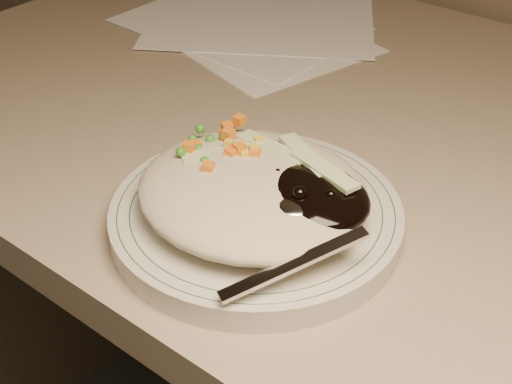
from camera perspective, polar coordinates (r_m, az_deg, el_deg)
The scene contains 5 objects.
desk at distance 0.83m, azimuth 15.59°, elevation -9.68°, with size 1.40×0.70×0.74m.
plate at distance 0.59m, azimuth -0.00°, elevation -2.05°, with size 0.24×0.24×0.02m, color beige.
plate_rim at distance 0.59m, azimuth 0.00°, elevation -1.27°, with size 0.23×0.23×0.00m.
meal at distance 0.57m, azimuth 0.29°, elevation 0.27°, with size 0.21×0.19×0.05m.
papers at distance 0.97m, azimuth -0.47°, elevation 13.12°, with size 0.37×0.34×0.00m.
Camera 1 is at (0.18, 0.80, 1.11)m, focal length 50.00 mm.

